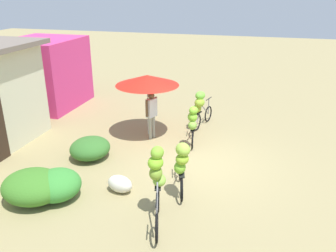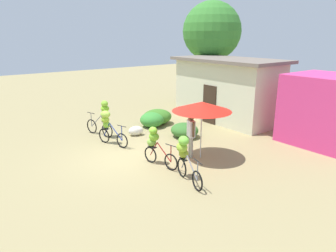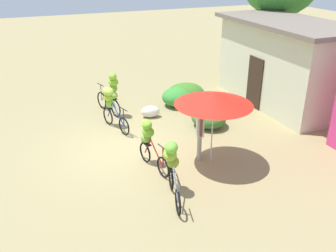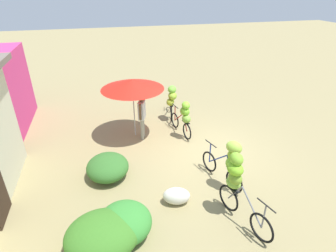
{
  "view_description": "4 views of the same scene",
  "coord_description": "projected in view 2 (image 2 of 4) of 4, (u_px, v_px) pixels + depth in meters",
  "views": [
    {
      "loc": [
        -9.26,
        -1.64,
        4.94
      ],
      "look_at": [
        0.13,
        0.96,
        1.06
      ],
      "focal_mm": 37.43,
      "sensor_mm": 36.0,
      "label": 1
    },
    {
      "loc": [
        9.71,
        -5.5,
        4.48
      ],
      "look_at": [
        1.0,
        1.17,
        1.25
      ],
      "focal_mm": 33.14,
      "sensor_mm": 36.0,
      "label": 2
    },
    {
      "loc": [
        10.07,
        -2.63,
        5.55
      ],
      "look_at": [
        0.39,
        1.35,
        0.72
      ],
      "focal_mm": 39.71,
      "sensor_mm": 36.0,
      "label": 3
    },
    {
      "loc": [
        -7.21,
        3.19,
        5.07
      ],
      "look_at": [
        0.73,
        1.15,
        0.76
      ],
      "focal_mm": 29.32,
      "sensor_mm": 36.0,
      "label": 4
    }
  ],
  "objects": [
    {
      "name": "bicycle_by_shop",
      "position": [
        185.0,
        154.0,
        9.78
      ],
      "size": [
        1.63,
        0.61,
        1.45
      ],
      "color": "black",
      "rests_on": "ground"
    },
    {
      "name": "hedge_bush_mid",
      "position": [
        185.0,
        130.0,
        14.07
      ],
      "size": [
        1.31,
        1.21,
        0.64
      ],
      "primitive_type": "ellipsoid",
      "color": "#346B29",
      "rests_on": "ground"
    },
    {
      "name": "hedge_bush_front_right",
      "position": [
        152.0,
        120.0,
        15.63
      ],
      "size": [
        1.22,
        1.21,
        0.74
      ],
      "primitive_type": "ellipsoid",
      "color": "#398A34",
      "rests_on": "ground"
    },
    {
      "name": "ground_plane",
      "position": [
        128.0,
        157.0,
        11.87
      ],
      "size": [
        60.0,
        60.0,
        0.0
      ],
      "primitive_type": "plane",
      "color": "#958659"
    },
    {
      "name": "building_low",
      "position": [
        227.0,
        89.0,
        16.69
      ],
      "size": [
        6.07,
        3.09,
        3.3
      ],
      "color": "beige",
      "rests_on": "ground"
    },
    {
      "name": "market_umbrella",
      "position": [
        202.0,
        106.0,
        11.22
      ],
      "size": [
        2.19,
        2.19,
        2.17
      ],
      "color": "beige",
      "rests_on": "ground"
    },
    {
      "name": "bicycle_center_loaded",
      "position": [
        155.0,
        143.0,
        10.94
      ],
      "size": [
        1.58,
        0.42,
        1.39
      ],
      "color": "black",
      "rests_on": "ground"
    },
    {
      "name": "person_vendor",
      "position": [
        191.0,
        131.0,
        11.59
      ],
      "size": [
        0.55,
        0.33,
        1.66
      ],
      "color": "gray",
      "rests_on": "ground"
    },
    {
      "name": "shop_pink",
      "position": [
        329.0,
        110.0,
        12.95
      ],
      "size": [
        3.2,
        2.8,
        2.91
      ],
      "primitive_type": "cube",
      "color": "#D8377B",
      "rests_on": "ground"
    },
    {
      "name": "bicycle_leftmost",
      "position": [
        103.0,
        116.0,
        13.95
      ],
      "size": [
        1.7,
        0.61,
        1.7
      ],
      "color": "black",
      "rests_on": "ground"
    },
    {
      "name": "hedge_bush_front_left",
      "position": [
        157.0,
        117.0,
        16.09
      ],
      "size": [
        1.36,
        1.57,
        0.78
      ],
      "primitive_type": "ellipsoid",
      "color": "#3C7926",
      "rests_on": "ground"
    },
    {
      "name": "produce_sack",
      "position": [
        136.0,
        131.0,
        14.33
      ],
      "size": [
        0.6,
        0.79,
        0.44
      ],
      "primitive_type": "ellipsoid",
      "rotation": [
        0.0,
        0.0,
        1.32
      ],
      "color": "silver",
      "rests_on": "ground"
    },
    {
      "name": "tree_behind_building",
      "position": [
        212.0,
        32.0,
        19.5
      ],
      "size": [
        3.69,
        3.69,
        6.55
      ],
      "color": "brown",
      "rests_on": "ground"
    },
    {
      "name": "bicycle_near_pile",
      "position": [
        108.0,
        124.0,
        13.0
      ],
      "size": [
        1.66,
        0.62,
        1.45
      ],
      "color": "black",
      "rests_on": "ground"
    }
  ]
}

